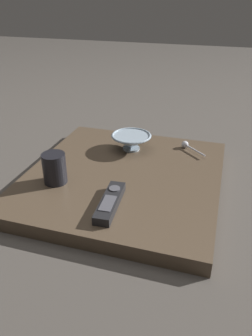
{
  "coord_description": "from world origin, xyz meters",
  "views": [
    {
      "loc": [
        -0.28,
        0.88,
        0.57
      ],
      "look_at": [
        -0.01,
        0.0,
        0.06
      ],
      "focal_mm": 35.28,
      "sensor_mm": 36.0,
      "label": 1
    }
  ],
  "objects_px": {
    "cereal_bowl": "(131,141)",
    "tv_remote_near": "(110,202)",
    "coffee_mug": "(55,168)",
    "teaspoon": "(187,145)"
  },
  "relations": [
    {
      "from": "cereal_bowl",
      "to": "coffee_mug",
      "type": "bearing_deg",
      "value": 61.53
    },
    {
      "from": "coffee_mug",
      "to": "tv_remote_near",
      "type": "height_order",
      "value": "coffee_mug"
    },
    {
      "from": "coffee_mug",
      "to": "teaspoon",
      "type": "height_order",
      "value": "coffee_mug"
    },
    {
      "from": "coffee_mug",
      "to": "teaspoon",
      "type": "distance_m",
      "value": 0.5
    },
    {
      "from": "teaspoon",
      "to": "tv_remote_near",
      "type": "bearing_deg",
      "value": 70.73
    },
    {
      "from": "cereal_bowl",
      "to": "tv_remote_near",
      "type": "relative_size",
      "value": 0.79
    },
    {
      "from": "teaspoon",
      "to": "coffee_mug",
      "type": "bearing_deg",
      "value": 45.21
    },
    {
      "from": "coffee_mug",
      "to": "cereal_bowl",
      "type": "bearing_deg",
      "value": -118.47
    },
    {
      "from": "tv_remote_near",
      "to": "cereal_bowl",
      "type": "bearing_deg",
      "value": -82.86
    },
    {
      "from": "tv_remote_near",
      "to": "coffee_mug",
      "type": "bearing_deg",
      "value": -19.72
    }
  ]
}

